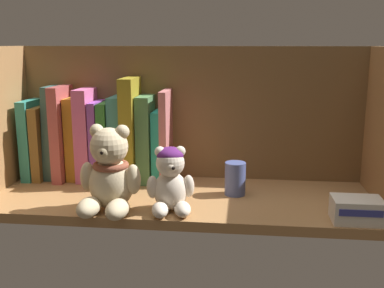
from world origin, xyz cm
name	(u,v)px	position (x,y,z in cm)	size (l,w,h in cm)	color
shelf_board	(182,200)	(0.00, 0.00, 1.00)	(80.42, 28.60, 2.00)	#9E7042
shelf_back_panel	(190,117)	(0.00, 14.90, 16.67)	(82.82, 1.20, 33.34)	brown
book_0	(36,138)	(-37.51, 11.38, 11.45)	(2.41, 13.50, 18.90)	teal
book_1	(46,141)	(-35.01, 11.38, 10.70)	(2.14, 13.19, 17.40)	brown
book_2	(55,132)	(-32.42, 11.38, 13.07)	(2.59, 9.97, 22.14)	#355B57
book_3	(66,132)	(-29.73, 11.38, 13.14)	(2.36, 14.66, 22.28)	#AD4D4D
book_4	(77,138)	(-27.11, 11.38, 11.76)	(2.43, 10.33, 19.53)	orange
book_5	(89,134)	(-24.07, 11.38, 12.84)	(3.20, 12.27, 21.68)	#D05D95
book_6	(100,140)	(-21.37, 11.38, 11.39)	(1.76, 11.99, 18.79)	purple
book_7	(109,140)	(-19.19, 11.38, 11.30)	(2.14, 11.96, 18.60)	#337B31
book_8	(120,138)	(-16.43, 11.38, 11.98)	(2.95, 11.30, 19.96)	teal
book_9	(133,129)	(-13.17, 11.38, 14.17)	(3.12, 14.30, 24.35)	olive
book_10	(147,138)	(-9.83, 11.38, 12.11)	(3.13, 11.52, 20.22)	#467445
book_11	(159,145)	(-7.01, 11.38, 10.35)	(2.06, 9.35, 16.69)	#2EC2B1
book_12	(167,136)	(-4.95, 11.38, 12.79)	(1.62, 13.68, 21.59)	#C56E6E
teddy_bear_larger	(110,175)	(-12.70, -10.06, 9.23)	(12.40, 12.65, 16.93)	beige
teddy_bear_smaller	(170,181)	(-0.96, -9.05, 8.07)	(9.51, 9.91, 12.79)	beige
pillar_candle	(235,179)	(11.25, 2.23, 5.57)	(4.46, 4.46, 7.14)	#4C5B99
small_product_box	(357,210)	(33.74, -10.57, 4.21)	(8.94, 6.40, 4.42)	silver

